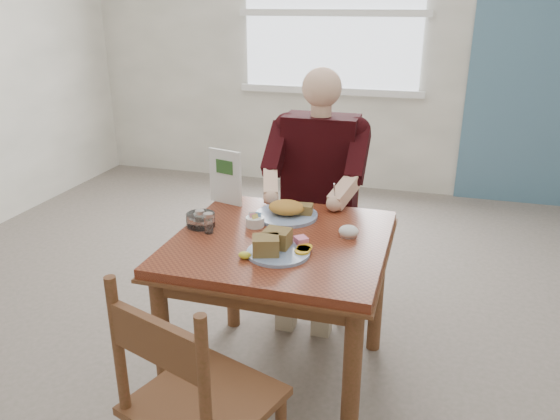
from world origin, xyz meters
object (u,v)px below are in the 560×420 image
(chair_near, at_px, (195,405))
(diner, at_px, (317,176))
(chair_far, at_px, (319,226))
(table, at_px, (281,260))
(near_plate, at_px, (276,246))
(far_plate, at_px, (288,211))

(chair_near, height_order, diner, diner)
(chair_far, height_order, chair_near, same)
(diner, bearing_deg, table, -90.00)
(chair_far, bearing_deg, near_plate, -88.38)
(table, bearing_deg, chair_far, 90.00)
(near_plate, bearing_deg, far_plate, 98.95)
(table, xyz_separation_m, chair_far, (0.00, 0.80, -0.16))
(diner, distance_m, near_plate, 0.87)
(table, xyz_separation_m, near_plate, (0.03, -0.16, 0.14))
(diner, bearing_deg, chair_near, -92.31)
(diner, bearing_deg, chair_far, 90.01)
(chair_far, height_order, near_plate, chair_far)
(far_plate, bearing_deg, chair_near, -91.41)
(chair_far, xyz_separation_m, diner, (0.00, -0.09, 0.33))
(table, height_order, chair_near, chair_near)
(table, xyz_separation_m, far_plate, (-0.03, 0.24, 0.14))
(far_plate, bearing_deg, diner, 85.76)
(table, height_order, far_plate, far_plate)
(chair_near, height_order, far_plate, chair_near)
(chair_far, distance_m, chair_near, 1.58)
(table, xyz_separation_m, diner, (0.00, 0.71, 0.17))
(table, bearing_deg, diner, 90.00)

